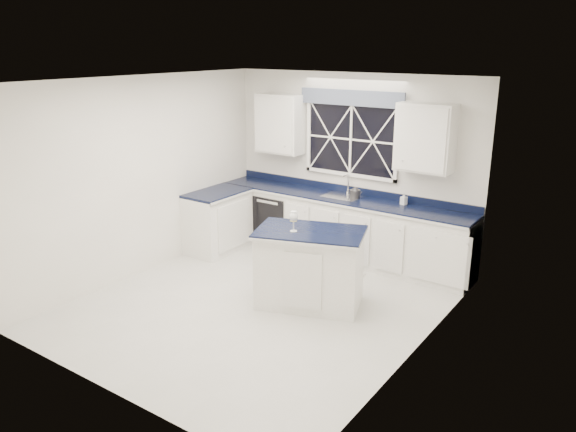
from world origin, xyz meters
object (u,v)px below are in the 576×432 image
Objects in this scene: island at (310,267)px; soap_bottle at (404,199)px; kettle at (355,193)px; wine_glass at (294,218)px; faucet at (348,184)px; dishwasher at (280,218)px.

island is 1.87m from soap_bottle.
wine_glass reaches higher than kettle.
wine_glass is at bearing -79.90° from faucet.
island is 5.96× the size of kettle.
kettle is at bearing -173.45° from soap_bottle.
wine_glass reaches higher than soap_bottle.
wine_glass is at bearing -79.16° from kettle.
kettle is at bearing 94.53° from wine_glass.
soap_bottle reaches higher than dishwasher.
faucet is 1.96m from island.
soap_bottle is at bearing 3.89° from dishwasher.
dishwasher is 3.34× the size of kettle.
faucet reaches higher than kettle.
soap_bottle is at bearing 12.85° from kettle.
dishwasher is at bearing 129.71° from wine_glass.
soap_bottle is (2.02, 0.14, 0.61)m from dishwasher.
kettle reaches higher than island.
faucet is at bearing 151.66° from kettle.
faucet is 0.21× the size of island.
kettle is at bearing 80.55° from island.
island is (0.49, -1.79, -0.62)m from faucet.
kettle reaches higher than soap_bottle.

